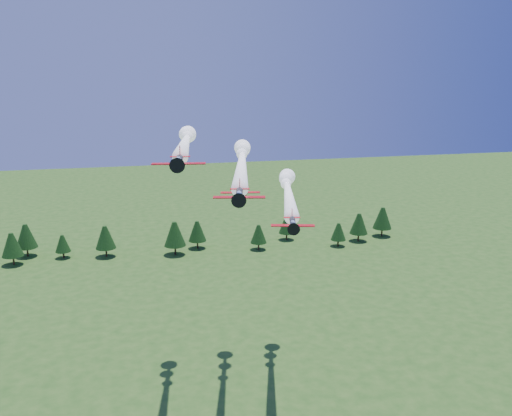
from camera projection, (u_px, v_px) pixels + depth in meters
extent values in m
cylinder|color=black|center=(239.00, 194.00, 80.91)|extent=(2.14, 5.48, 1.00)
cone|color=black|center=(239.00, 199.00, 77.86)|extent=(1.17, 1.09, 1.00)
cone|color=black|center=(239.00, 200.00, 77.27)|extent=(0.53, 0.53, 0.44)
cylinder|color=black|center=(239.00, 201.00, 77.11)|extent=(2.06, 0.49, 2.10)
cube|color=red|center=(239.00, 197.00, 80.60)|extent=(7.51, 2.92, 0.12)
cube|color=red|center=(240.00, 189.00, 84.34)|extent=(3.01, 1.46, 0.07)
cube|color=red|center=(240.00, 183.00, 84.25)|extent=(0.29, 0.95, 1.45)
ellipsoid|color=#8FA9DD|center=(239.00, 193.00, 79.94)|extent=(0.96, 1.33, 0.62)
sphere|color=white|center=(243.00, 154.00, 118.77)|extent=(2.30, 2.30, 2.30)
sphere|color=white|center=(243.00, 151.00, 123.58)|extent=(3.00, 3.00, 3.00)
sphere|color=white|center=(243.00, 148.00, 128.38)|extent=(3.70, 3.70, 3.70)
cylinder|color=black|center=(179.00, 161.00, 86.76)|extent=(2.00, 6.06, 1.10)
cone|color=black|center=(177.00, 165.00, 83.39)|extent=(1.24, 1.15, 1.10)
cone|color=black|center=(177.00, 165.00, 82.75)|extent=(0.56, 0.57, 0.49)
cylinder|color=black|center=(177.00, 166.00, 82.57)|extent=(2.30, 0.40, 2.32)
cube|color=red|center=(179.00, 164.00, 86.41)|extent=(8.30, 2.72, 0.13)
cube|color=red|center=(180.00, 157.00, 90.54)|extent=(3.31, 1.42, 0.08)
cube|color=red|center=(180.00, 151.00, 90.43)|extent=(0.26, 1.05, 1.60)
ellipsoid|color=#8FA9DD|center=(178.00, 159.00, 85.69)|extent=(0.99, 1.43, 0.69)
sphere|color=white|center=(187.00, 137.00, 116.57)|extent=(2.30, 2.30, 2.30)
sphere|color=white|center=(188.00, 135.00, 120.18)|extent=(3.00, 3.00, 3.00)
sphere|color=white|center=(188.00, 133.00, 123.80)|extent=(3.70, 3.70, 3.70)
cylinder|color=black|center=(293.00, 223.00, 92.85)|extent=(2.23, 5.27, 0.96)
cone|color=black|center=(294.00, 228.00, 89.91)|extent=(1.15, 1.08, 0.96)
cone|color=black|center=(294.00, 229.00, 89.35)|extent=(0.52, 0.53, 0.42)
cylinder|color=black|center=(294.00, 229.00, 89.19)|extent=(1.97, 0.54, 2.02)
cube|color=red|center=(293.00, 225.00, 92.55)|extent=(7.22, 3.04, 0.12)
cube|color=red|center=(292.00, 217.00, 96.16)|extent=(2.91, 1.49, 0.07)
cube|color=red|center=(292.00, 213.00, 96.07)|extent=(0.31, 0.91, 1.40)
ellipsoid|color=#8FA9DD|center=(293.00, 222.00, 91.92)|extent=(0.96, 1.29, 0.60)
sphere|color=white|center=(287.00, 184.00, 124.39)|extent=(2.30, 2.30, 2.30)
sphere|color=white|center=(286.00, 180.00, 128.32)|extent=(3.00, 3.00, 3.00)
sphere|color=white|center=(286.00, 177.00, 132.25)|extent=(3.70, 3.70, 3.70)
cylinder|color=black|center=(240.00, 190.00, 97.22)|extent=(1.71, 4.94, 0.90)
cone|color=black|center=(241.00, 194.00, 94.48)|extent=(1.02, 0.95, 0.90)
cone|color=black|center=(241.00, 195.00, 93.95)|extent=(0.46, 0.47, 0.40)
cylinder|color=black|center=(241.00, 195.00, 93.80)|extent=(1.87, 0.36, 1.89)
cube|color=red|center=(240.00, 192.00, 96.94)|extent=(6.76, 2.33, 0.11)
cube|color=red|center=(240.00, 186.00, 100.30)|extent=(2.70, 1.20, 0.06)
cube|color=red|center=(239.00, 182.00, 100.22)|extent=(0.22, 0.86, 1.30)
ellipsoid|color=#8FA9DD|center=(240.00, 189.00, 96.35)|extent=(0.82, 1.17, 0.56)
cylinder|color=#382314|center=(338.00, 243.00, 209.42)|extent=(0.60, 0.60, 2.43)
cone|color=black|center=(338.00, 232.00, 208.38)|extent=(5.56, 5.56, 6.25)
cylinder|color=#382314|center=(287.00, 236.00, 217.23)|extent=(0.60, 0.60, 2.65)
cone|color=black|center=(287.00, 224.00, 216.10)|extent=(6.06, 6.06, 6.82)
cylinder|color=#382314|center=(259.00, 246.00, 205.51)|extent=(0.60, 0.60, 2.56)
cone|color=black|center=(259.00, 234.00, 204.42)|extent=(5.85, 5.85, 6.58)
cylinder|color=#382314|center=(64.00, 255.00, 196.38)|extent=(0.60, 0.60, 2.29)
cone|color=black|center=(63.00, 243.00, 195.40)|extent=(5.24, 5.24, 5.89)
cylinder|color=#382314|center=(358.00, 237.00, 215.58)|extent=(0.60, 0.60, 2.99)
cone|color=black|center=(359.00, 224.00, 214.31)|extent=(6.83, 6.83, 7.68)
cylinder|color=#382314|center=(106.00, 252.00, 197.66)|extent=(0.60, 0.60, 3.07)
cone|color=black|center=(105.00, 237.00, 196.35)|extent=(7.03, 7.03, 7.90)
cylinder|color=#382314|center=(175.00, 250.00, 199.78)|extent=(0.60, 0.60, 3.32)
cone|color=black|center=(175.00, 234.00, 198.37)|extent=(7.58, 7.58, 8.53)
cylinder|color=#382314|center=(382.00, 232.00, 221.87)|extent=(0.60, 0.60, 3.19)
cone|color=black|center=(383.00, 218.00, 220.51)|extent=(7.29, 7.29, 8.20)
cylinder|color=#382314|center=(198.00, 244.00, 206.91)|extent=(0.60, 0.60, 2.84)
cone|color=black|center=(197.00, 231.00, 205.70)|extent=(6.48, 6.48, 7.29)
cylinder|color=#382314|center=(14.00, 260.00, 189.46)|extent=(0.60, 0.60, 3.07)
cone|color=black|center=(12.00, 245.00, 188.15)|extent=(7.02, 7.02, 7.89)
cylinder|color=#382314|center=(28.00, 252.00, 198.04)|extent=(0.60, 0.60, 3.22)
cone|color=black|center=(26.00, 236.00, 196.67)|extent=(7.35, 7.35, 8.27)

